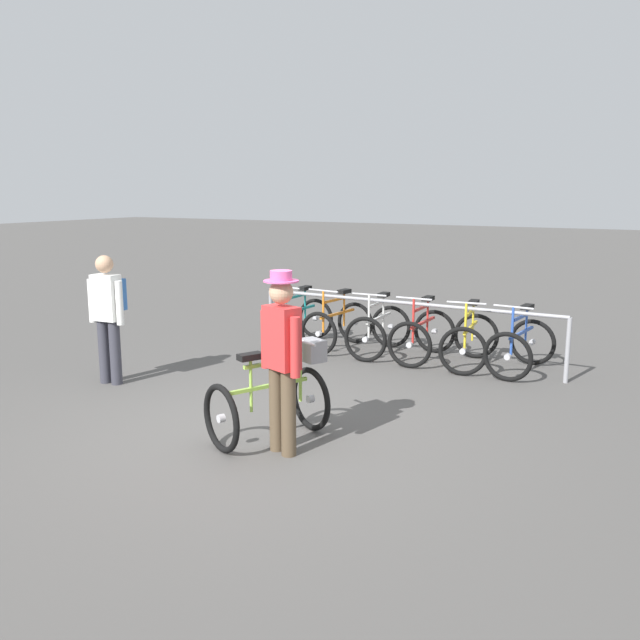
{
  "coord_description": "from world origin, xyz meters",
  "views": [
    {
      "loc": [
        3.62,
        -5.32,
        2.44
      ],
      "look_at": [
        0.07,
        1.15,
        1.0
      ],
      "focal_mm": 37.71,
      "sensor_mm": 36.0,
      "label": 1
    }
  ],
  "objects_px": {
    "racked_bike_white": "(379,330)",
    "featured_bicycle": "(275,395)",
    "racked_bike_orange": "(337,326)",
    "racked_bike_red": "(423,335)",
    "racked_bike_yellow": "(470,341)",
    "person_with_featured_bike": "(282,355)",
    "pedestrian_with_backpack": "(108,311)",
    "racked_bike_blue": "(521,346)",
    "racked_bike_teal": "(299,321)"
  },
  "relations": [
    {
      "from": "racked_bike_blue",
      "to": "featured_bicycle",
      "type": "height_order",
      "value": "same"
    },
    {
      "from": "featured_bicycle",
      "to": "pedestrian_with_backpack",
      "type": "height_order",
      "value": "pedestrian_with_backpack"
    },
    {
      "from": "racked_bike_teal",
      "to": "pedestrian_with_backpack",
      "type": "relative_size",
      "value": 0.69
    },
    {
      "from": "featured_bicycle",
      "to": "person_with_featured_bike",
      "type": "xyz_separation_m",
      "value": [
        0.26,
        -0.28,
        0.5
      ]
    },
    {
      "from": "racked_bike_red",
      "to": "racked_bike_yellow",
      "type": "xyz_separation_m",
      "value": [
        0.7,
        -0.02,
        0.0
      ]
    },
    {
      "from": "racked_bike_blue",
      "to": "person_with_featured_bike",
      "type": "bearing_deg",
      "value": -108.74
    },
    {
      "from": "racked_bike_orange",
      "to": "person_with_featured_bike",
      "type": "distance_m",
      "value": 4.28
    },
    {
      "from": "racked_bike_red",
      "to": "pedestrian_with_backpack",
      "type": "height_order",
      "value": "pedestrian_with_backpack"
    },
    {
      "from": "racked_bike_orange",
      "to": "racked_bike_white",
      "type": "distance_m",
      "value": 0.7
    },
    {
      "from": "racked_bike_white",
      "to": "featured_bicycle",
      "type": "xyz_separation_m",
      "value": [
        0.52,
        -3.68,
        0.08
      ]
    },
    {
      "from": "racked_bike_orange",
      "to": "racked_bike_red",
      "type": "bearing_deg",
      "value": -1.27
    },
    {
      "from": "racked_bike_red",
      "to": "pedestrian_with_backpack",
      "type": "xyz_separation_m",
      "value": [
        -3.07,
        -3.02,
        0.57
      ]
    },
    {
      "from": "racked_bike_teal",
      "to": "person_with_featured_bike",
      "type": "relative_size",
      "value": 0.66
    },
    {
      "from": "racked_bike_white",
      "to": "racked_bike_yellow",
      "type": "distance_m",
      "value": 1.4
    },
    {
      "from": "racked_bike_orange",
      "to": "pedestrian_with_backpack",
      "type": "bearing_deg",
      "value": -118.67
    },
    {
      "from": "featured_bicycle",
      "to": "racked_bike_red",
      "type": "bearing_deg",
      "value": 87.13
    },
    {
      "from": "racked_bike_white",
      "to": "racked_bike_red",
      "type": "bearing_deg",
      "value": -1.27
    },
    {
      "from": "racked_bike_teal",
      "to": "pedestrian_with_backpack",
      "type": "distance_m",
      "value": 3.27
    },
    {
      "from": "racked_bike_orange",
      "to": "racked_bike_blue",
      "type": "bearing_deg",
      "value": -1.27
    },
    {
      "from": "racked_bike_red",
      "to": "featured_bicycle",
      "type": "relative_size",
      "value": 0.86
    },
    {
      "from": "racked_bike_red",
      "to": "featured_bicycle",
      "type": "bearing_deg",
      "value": -92.87
    },
    {
      "from": "racked_bike_orange",
      "to": "racked_bike_yellow",
      "type": "relative_size",
      "value": 1.0
    },
    {
      "from": "racked_bike_teal",
      "to": "person_with_featured_bike",
      "type": "bearing_deg",
      "value": -61.44
    },
    {
      "from": "racked_bike_orange",
      "to": "person_with_featured_bike",
      "type": "bearing_deg",
      "value": -69.68
    },
    {
      "from": "featured_bicycle",
      "to": "person_with_featured_bike",
      "type": "bearing_deg",
      "value": -47.33
    },
    {
      "from": "racked_bike_blue",
      "to": "pedestrian_with_backpack",
      "type": "xyz_separation_m",
      "value": [
        -4.47,
        -2.99,
        0.57
      ]
    },
    {
      "from": "racked_bike_orange",
      "to": "racked_bike_white",
      "type": "xyz_separation_m",
      "value": [
        0.7,
        -0.02,
        0.0
      ]
    },
    {
      "from": "racked_bike_yellow",
      "to": "pedestrian_with_backpack",
      "type": "xyz_separation_m",
      "value": [
        -3.77,
        -3.01,
        0.57
      ]
    },
    {
      "from": "racked_bike_orange",
      "to": "racked_bike_yellow",
      "type": "bearing_deg",
      "value": -1.27
    },
    {
      "from": "racked_bike_orange",
      "to": "racked_bike_blue",
      "type": "height_order",
      "value": "same"
    },
    {
      "from": "racked_bike_yellow",
      "to": "racked_bike_orange",
      "type": "bearing_deg",
      "value": 178.73
    },
    {
      "from": "racked_bike_teal",
      "to": "pedestrian_with_backpack",
      "type": "bearing_deg",
      "value": -107.54
    },
    {
      "from": "racked_bike_teal",
      "to": "racked_bike_blue",
      "type": "bearing_deg",
      "value": -1.27
    },
    {
      "from": "racked_bike_red",
      "to": "pedestrian_with_backpack",
      "type": "bearing_deg",
      "value": -135.44
    },
    {
      "from": "racked_bike_white",
      "to": "featured_bicycle",
      "type": "height_order",
      "value": "same"
    },
    {
      "from": "racked_bike_teal",
      "to": "featured_bicycle",
      "type": "relative_size",
      "value": 0.9
    },
    {
      "from": "racked_bike_white",
      "to": "racked_bike_blue",
      "type": "bearing_deg",
      "value": -1.27
    },
    {
      "from": "racked_bike_orange",
      "to": "racked_bike_blue",
      "type": "xyz_separation_m",
      "value": [
        2.8,
        -0.06,
        0.0
      ]
    },
    {
      "from": "pedestrian_with_backpack",
      "to": "person_with_featured_bike",
      "type": "bearing_deg",
      "value": -16.34
    },
    {
      "from": "racked_bike_yellow",
      "to": "featured_bicycle",
      "type": "height_order",
      "value": "same"
    },
    {
      "from": "racked_bike_white",
      "to": "racked_bike_yellow",
      "type": "bearing_deg",
      "value": -1.27
    },
    {
      "from": "racked_bike_blue",
      "to": "person_with_featured_bike",
      "type": "height_order",
      "value": "person_with_featured_bike"
    },
    {
      "from": "racked_bike_blue",
      "to": "racked_bike_red",
      "type": "bearing_deg",
      "value": 178.73
    },
    {
      "from": "racked_bike_orange",
      "to": "featured_bicycle",
      "type": "relative_size",
      "value": 0.94
    },
    {
      "from": "racked_bike_white",
      "to": "racked_bike_blue",
      "type": "relative_size",
      "value": 0.96
    },
    {
      "from": "racked_bike_yellow",
      "to": "pedestrian_with_backpack",
      "type": "bearing_deg",
      "value": -141.42
    },
    {
      "from": "racked_bike_blue",
      "to": "featured_bicycle",
      "type": "xyz_separation_m",
      "value": [
        -1.58,
        -3.64,
        0.08
      ]
    },
    {
      "from": "racked_bike_teal",
      "to": "racked_bike_red",
      "type": "relative_size",
      "value": 1.04
    },
    {
      "from": "racked_bike_blue",
      "to": "pedestrian_with_backpack",
      "type": "bearing_deg",
      "value": -146.2
    },
    {
      "from": "pedestrian_with_backpack",
      "to": "racked_bike_white",
      "type": "bearing_deg",
      "value": 52.05
    }
  ]
}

